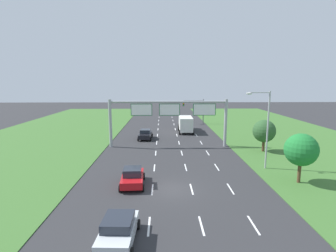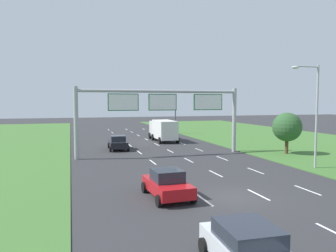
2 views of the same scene
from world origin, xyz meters
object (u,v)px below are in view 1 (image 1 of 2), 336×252
Objects in this scene: roadside_tree_near at (301,150)px; street_lamp at (264,123)px; sign_gantry at (170,113)px; car_near_red at (118,229)px; car_lead_silver at (133,177)px; roadside_tree_mid at (264,131)px; car_mid_lane at (145,134)px; box_truck at (185,123)px; traffic_light_mast at (195,107)px.

street_lamp is at bearing 114.69° from roadside_tree_near.
sign_gantry is 14.20m from street_lamp.
car_lead_silver is (-0.14, 8.74, -0.01)m from car_near_red.
roadside_tree_mid is (2.85, 7.08, -2.21)m from street_lamp.
car_mid_lane is at bearing 131.88° from street_lamp.
car_near_red is at bearing -135.99° from street_lamp.
car_lead_silver is 27.31m from box_truck.
car_lead_silver is 0.24× the size of sign_gantry.
traffic_light_mast is at bearing 96.64° from street_lamp.
street_lamp is at bearing -111.91° from roadside_tree_mid.
roadside_tree_mid is at bearing 53.28° from car_near_red.
box_truck is 12.70m from sign_gantry.
car_lead_silver is 15.03m from street_lamp.
roadside_tree_mid is (0.92, 11.26, -0.37)m from roadside_tree_near.
sign_gantry reaches higher than box_truck.
car_near_red is 8.74m from car_lead_silver.
traffic_light_mast is (2.92, 9.30, 2.24)m from box_truck.
roadside_tree_mid is at bearing 31.88° from car_lead_silver.
street_lamp reaches higher than traffic_light_mast.
traffic_light_mast is at bearing 79.78° from car_near_red.
car_lead_silver reaches higher than car_near_red.
car_mid_lane is (-0.22, 28.51, -0.01)m from car_near_red.
roadside_tree_mid is at bearing 68.09° from street_lamp.
street_lamp is (13.58, 13.12, 4.27)m from car_near_red.
car_lead_silver is at bearing -179.31° from roadside_tree_near.
sign_gantry is at bearing 129.47° from roadside_tree_near.
car_mid_lane is 9.81m from box_truck.
traffic_light_mast reaches higher than roadside_tree_near.
roadside_tree_mid reaches higher than car_lead_silver.
roadside_tree_mid reaches higher than box_truck.
street_lamp reaches higher than car_near_red.
roadside_tree_mid is (6.48, -24.19, -1.00)m from traffic_light_mast.
traffic_light_mast is at bearing 60.29° from car_mid_lane.
sign_gantry is at bearing 72.53° from car_lead_silver.
car_near_red is at bearing -86.63° from car_mid_lane.
street_lamp is (13.80, -15.39, 4.28)m from car_mid_lane.
roadside_tree_near reaches higher than car_mid_lane.
car_mid_lane is at bearing 92.85° from car_near_red.
traffic_light_mast reaches higher than box_truck.
box_truck is at bearing 106.62° from street_lamp.
box_truck is 1.36× the size of traffic_light_mast.
street_lamp reaches higher than roadside_tree_mid.
sign_gantry reaches higher than car_lead_silver.
box_truck is (7.16, 26.34, 0.83)m from car_lead_silver.
car_mid_lane is 7.72m from sign_gantry.
car_near_red is 35.79m from box_truck.
car_mid_lane is 0.77× the size of traffic_light_mast.
roadside_tree_near is at bearing -94.68° from roadside_tree_mid.
car_near_red is 0.54× the size of box_truck.
car_near_red is 28.51m from car_mid_lane.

